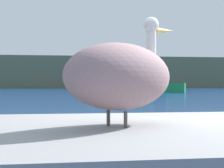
{
  "coord_description": "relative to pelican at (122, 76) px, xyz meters",
  "views": [
    {
      "loc": [
        -1.6,
        -3.7,
        1.02
      ],
      "look_at": [
        1.54,
        18.5,
        0.98
      ],
      "focal_mm": 55.94,
      "sensor_mm": 36.0,
      "label": 1
    }
  ],
  "objects": [
    {
      "name": "pier_dock",
      "position": [
        -0.01,
        -0.01,
        -0.75
      ],
      "size": [
        3.46,
        2.54,
        0.67
      ],
      "primitive_type": "cube",
      "color": "gray",
      "rests_on": "ground"
    },
    {
      "name": "pelican",
      "position": [
        0.0,
        0.0,
        0.0
      ],
      "size": [
        1.26,
        1.16,
        0.96
      ],
      "rotation": [
        0.0,
        0.0,
        0.68
      ],
      "color": "gray",
      "rests_on": "pier_dock"
    },
    {
      "name": "hillside_backdrop",
      "position": [
        1.12,
        79.18,
        2.43
      ],
      "size": [
        140.0,
        12.73,
        7.04
      ],
      "primitive_type": "cube",
      "color": "#5B664C",
      "rests_on": "ground"
    },
    {
      "name": "fishing_boat_green",
      "position": [
        11.02,
        36.0,
        -0.29
      ],
      "size": [
        4.75,
        3.26,
        3.62
      ],
      "rotation": [
        0.0,
        0.0,
        2.68
      ],
      "color": "#1E8C4C",
      "rests_on": "ground"
    }
  ]
}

